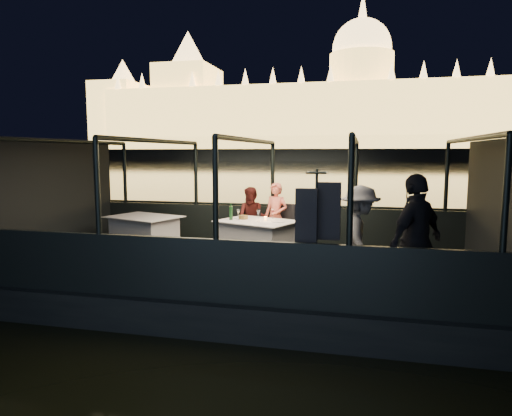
% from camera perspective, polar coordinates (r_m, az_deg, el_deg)
% --- Properties ---
extents(river_water, '(500.00, 500.00, 0.00)m').
position_cam_1_polar(river_water, '(87.95, 12.04, 5.04)').
color(river_water, black).
rests_on(river_water, ground).
extents(boat_hull, '(8.60, 4.40, 1.00)m').
position_cam_1_polar(boat_hull, '(8.52, -0.63, -10.72)').
color(boat_hull, black).
rests_on(boat_hull, river_water).
extents(boat_deck, '(8.00, 4.00, 0.04)m').
position_cam_1_polar(boat_deck, '(8.39, -0.63, -7.59)').
color(boat_deck, black).
rests_on(boat_deck, boat_hull).
extents(gunwale_port, '(8.00, 0.08, 0.90)m').
position_cam_1_polar(gunwale_port, '(10.21, 2.06, -2.30)').
color(gunwale_port, black).
rests_on(gunwale_port, boat_deck).
extents(gunwale_starboard, '(8.00, 0.08, 0.90)m').
position_cam_1_polar(gunwale_starboard, '(6.41, -4.98, -7.84)').
color(gunwale_starboard, black).
rests_on(gunwale_starboard, boat_deck).
extents(cabin_glass_port, '(8.00, 0.02, 1.40)m').
position_cam_1_polar(cabin_glass_port, '(10.09, 2.09, 4.16)').
color(cabin_glass_port, '#99B2B2').
rests_on(cabin_glass_port, gunwale_port).
extents(cabin_glass_starboard, '(8.00, 0.02, 1.40)m').
position_cam_1_polar(cabin_glass_starboard, '(6.22, -5.09, 2.46)').
color(cabin_glass_starboard, '#99B2B2').
rests_on(cabin_glass_starboard, gunwale_starboard).
extents(cabin_roof_glass, '(8.00, 4.00, 0.02)m').
position_cam_1_polar(cabin_roof_glass, '(8.13, -0.65, 8.45)').
color(cabin_roof_glass, '#99B2B2').
rests_on(cabin_roof_glass, boat_deck).
extents(end_wall_fore, '(0.02, 4.00, 2.30)m').
position_cam_1_polar(end_wall_fore, '(9.92, -23.68, 0.94)').
color(end_wall_fore, black).
rests_on(end_wall_fore, boat_deck).
extents(end_wall_aft, '(0.02, 4.00, 2.30)m').
position_cam_1_polar(end_wall_aft, '(8.20, 27.62, -0.40)').
color(end_wall_aft, black).
rests_on(end_wall_aft, boat_deck).
extents(canopy_ribs, '(8.00, 4.00, 2.30)m').
position_cam_1_polar(canopy_ribs, '(8.18, -0.64, 0.37)').
color(canopy_ribs, black).
rests_on(canopy_ribs, boat_deck).
extents(embankment, '(400.00, 140.00, 6.00)m').
position_cam_1_polar(embankment, '(217.90, 12.83, 6.28)').
color(embankment, '#423D33').
rests_on(embankment, ground).
extents(parliament_building, '(220.00, 32.00, 60.00)m').
position_cam_1_polar(parliament_building, '(184.80, 12.97, 14.91)').
color(parliament_building, '#F2D18C').
rests_on(parliament_building, embankment).
extents(dining_table_central, '(1.73, 1.51, 0.77)m').
position_cam_1_polar(dining_table_central, '(8.97, 0.14, -4.00)').
color(dining_table_central, white).
rests_on(dining_table_central, boat_deck).
extents(dining_table_aft, '(1.69, 1.44, 0.76)m').
position_cam_1_polar(dining_table_aft, '(9.93, -13.76, -3.13)').
color(dining_table_aft, silver).
rests_on(dining_table_aft, boat_deck).
extents(chair_port_left, '(0.43, 0.43, 0.87)m').
position_cam_1_polar(chair_port_left, '(9.74, -0.83, -2.74)').
color(chair_port_left, black).
rests_on(chair_port_left, boat_deck).
extents(chair_port_right, '(0.60, 0.60, 1.00)m').
position_cam_1_polar(chair_port_right, '(9.60, 3.49, -2.89)').
color(chair_port_right, black).
rests_on(chair_port_right, boat_deck).
extents(coat_stand, '(0.64, 0.58, 1.87)m').
position_cam_1_polar(coat_stand, '(6.28, 7.49, -3.98)').
color(coat_stand, black).
rests_on(coat_stand, boat_deck).
extents(person_woman_coral, '(0.61, 0.50, 1.46)m').
position_cam_1_polar(person_woman_coral, '(9.62, 2.49, -1.06)').
color(person_woman_coral, '#EB6E55').
rests_on(person_woman_coral, boat_deck).
extents(person_man_maroon, '(0.68, 0.54, 1.35)m').
position_cam_1_polar(person_man_maroon, '(9.79, -0.50, -0.91)').
color(person_man_maroon, '#441513').
rests_on(person_man_maroon, boat_deck).
extents(passenger_stripe, '(0.70, 1.10, 1.60)m').
position_cam_1_polar(passenger_stripe, '(7.11, 12.86, -3.22)').
color(passenger_stripe, silver).
rests_on(passenger_stripe, boat_deck).
extents(passenger_dark, '(1.02, 1.12, 1.82)m').
position_cam_1_polar(passenger_dark, '(6.45, 19.32, -4.47)').
color(passenger_dark, black).
rests_on(passenger_dark, boat_deck).
extents(wine_bottle, '(0.09, 0.09, 0.33)m').
position_cam_1_polar(wine_bottle, '(9.02, -3.15, -0.53)').
color(wine_bottle, '#143919').
rests_on(wine_bottle, dining_table_central).
extents(bread_basket, '(0.21, 0.21, 0.08)m').
position_cam_1_polar(bread_basket, '(9.11, -1.60, -1.15)').
color(bread_basket, brown).
rests_on(bread_basket, dining_table_central).
extents(amber_candle, '(0.05, 0.05, 0.07)m').
position_cam_1_polar(amber_candle, '(8.95, 1.18, -1.29)').
color(amber_candle, '#F49B3D').
rests_on(amber_candle, dining_table_central).
extents(plate_near, '(0.35, 0.35, 0.02)m').
position_cam_1_polar(plate_near, '(8.74, 2.78, -1.71)').
color(plate_near, white).
rests_on(plate_near, dining_table_central).
extents(plate_far, '(0.26, 0.26, 0.02)m').
position_cam_1_polar(plate_far, '(9.21, -2.00, -1.27)').
color(plate_far, silver).
rests_on(plate_far, dining_table_central).
extents(wine_glass_white, '(0.09, 0.09, 0.21)m').
position_cam_1_polar(wine_glass_white, '(8.97, -2.23, -0.92)').
color(wine_glass_white, white).
rests_on(wine_glass_white, dining_table_central).
extents(wine_glass_red, '(0.07, 0.07, 0.19)m').
position_cam_1_polar(wine_glass_red, '(9.19, 2.12, -0.73)').
color(wine_glass_red, silver).
rests_on(wine_glass_red, dining_table_central).
extents(wine_glass_empty, '(0.09, 0.09, 0.21)m').
position_cam_1_polar(wine_glass_empty, '(8.78, 0.27, -1.09)').
color(wine_glass_empty, white).
rests_on(wine_glass_empty, dining_table_central).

